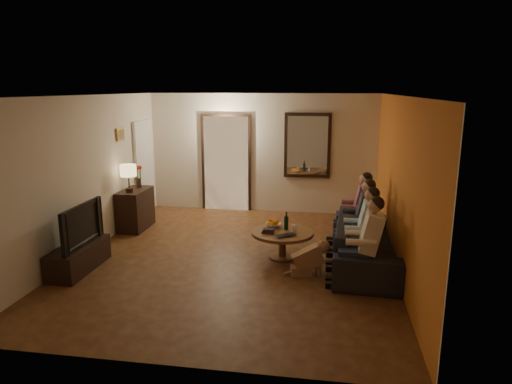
% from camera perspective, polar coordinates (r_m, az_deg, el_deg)
% --- Properties ---
extents(floor, '(5.00, 6.00, 0.01)m').
position_cam_1_polar(floor, '(7.53, -2.64, -8.24)').
color(floor, '#462312').
rests_on(floor, ground).
extents(ceiling, '(5.00, 6.00, 0.01)m').
position_cam_1_polar(ceiling, '(7.02, -2.86, 11.95)').
color(ceiling, white).
rests_on(ceiling, back_wall).
extents(back_wall, '(5.00, 0.02, 2.60)m').
position_cam_1_polar(back_wall, '(10.08, 0.72, 4.85)').
color(back_wall, beige).
rests_on(back_wall, floor).
extents(front_wall, '(5.00, 0.02, 2.60)m').
position_cam_1_polar(front_wall, '(4.37, -10.79, -6.25)').
color(front_wall, beige).
rests_on(front_wall, floor).
extents(left_wall, '(0.02, 6.00, 2.60)m').
position_cam_1_polar(left_wall, '(8.05, -20.47, 1.96)').
color(left_wall, beige).
rests_on(left_wall, floor).
extents(right_wall, '(0.02, 6.00, 2.60)m').
position_cam_1_polar(right_wall, '(7.10, 17.43, 0.81)').
color(right_wall, beige).
rests_on(right_wall, floor).
extents(orange_accent, '(0.01, 6.00, 2.60)m').
position_cam_1_polar(orange_accent, '(7.10, 17.35, 0.81)').
color(orange_accent, orange).
rests_on(orange_accent, right_wall).
extents(kitchen_doorway, '(1.00, 0.06, 2.10)m').
position_cam_1_polar(kitchen_doorway, '(10.24, -3.74, 3.53)').
color(kitchen_doorway, '#FFE0A5').
rests_on(kitchen_doorway, floor).
extents(door_trim, '(1.12, 0.04, 2.22)m').
position_cam_1_polar(door_trim, '(10.23, -3.75, 3.53)').
color(door_trim, black).
rests_on(door_trim, floor).
extents(fridge_glimpse, '(0.45, 0.03, 1.70)m').
position_cam_1_polar(fridge_glimpse, '(10.22, -2.35, 2.68)').
color(fridge_glimpse, silver).
rests_on(fridge_glimpse, floor).
extents(mirror_frame, '(1.00, 0.05, 1.40)m').
position_cam_1_polar(mirror_frame, '(9.92, 6.45, 5.80)').
color(mirror_frame, black).
rests_on(mirror_frame, back_wall).
extents(mirror_glass, '(0.86, 0.02, 1.26)m').
position_cam_1_polar(mirror_glass, '(9.89, 6.44, 5.78)').
color(mirror_glass, white).
rests_on(mirror_glass, back_wall).
extents(white_door, '(0.06, 0.85, 2.04)m').
position_cam_1_polar(white_door, '(10.11, -13.82, 2.89)').
color(white_door, white).
rests_on(white_door, floor).
extents(framed_art, '(0.03, 0.28, 0.24)m').
position_cam_1_polar(framed_art, '(9.10, -16.59, 6.93)').
color(framed_art, '#B28C33').
rests_on(framed_art, left_wall).
extents(art_canvas, '(0.01, 0.22, 0.18)m').
position_cam_1_polar(art_canvas, '(9.10, -16.50, 6.93)').
color(art_canvas, brown).
rests_on(art_canvas, left_wall).
extents(dresser, '(0.45, 0.88, 0.78)m').
position_cam_1_polar(dresser, '(9.25, -14.83, -2.09)').
color(dresser, black).
rests_on(dresser, floor).
extents(table_lamp, '(0.30, 0.30, 0.54)m').
position_cam_1_polar(table_lamp, '(8.91, -15.63, 1.66)').
color(table_lamp, beige).
rests_on(table_lamp, dresser).
extents(flower_vase, '(0.14, 0.14, 0.44)m').
position_cam_1_polar(flower_vase, '(9.31, -14.50, 1.89)').
color(flower_vase, red).
rests_on(flower_vase, dresser).
extents(tv_stand, '(0.45, 1.19, 0.40)m').
position_cam_1_polar(tv_stand, '(7.50, -21.29, -7.63)').
color(tv_stand, black).
rests_on(tv_stand, floor).
extents(tv, '(1.11, 0.15, 0.64)m').
position_cam_1_polar(tv, '(7.34, -21.62, -3.84)').
color(tv, black).
rests_on(tv, tv_stand).
extents(sofa, '(2.47, 1.10, 0.71)m').
position_cam_1_polar(sofa, '(7.38, 13.72, -6.13)').
color(sofa, black).
rests_on(sofa, floor).
extents(person_a, '(0.60, 0.40, 1.20)m').
position_cam_1_polar(person_a, '(6.45, 13.56, -6.62)').
color(person_a, tan).
rests_on(person_a, sofa).
extents(person_b, '(0.60, 0.40, 1.20)m').
position_cam_1_polar(person_b, '(7.01, 13.20, -5.00)').
color(person_b, tan).
rests_on(person_b, sofa).
extents(person_c, '(0.60, 0.40, 1.20)m').
position_cam_1_polar(person_c, '(7.59, 12.89, -3.61)').
color(person_c, tan).
rests_on(person_c, sofa).
extents(person_d, '(0.60, 0.40, 1.20)m').
position_cam_1_polar(person_d, '(8.16, 12.63, -2.43)').
color(person_d, tan).
rests_on(person_d, sofa).
extents(dog, '(0.60, 0.36, 0.56)m').
position_cam_1_polar(dog, '(6.82, 6.52, -8.10)').
color(dog, '#9A6647').
rests_on(dog, floor).
extents(coffee_table, '(1.06, 1.06, 0.45)m').
position_cam_1_polar(coffee_table, '(7.47, 3.31, -6.58)').
color(coffee_table, brown).
rests_on(coffee_table, floor).
extents(bowl, '(0.26, 0.26, 0.06)m').
position_cam_1_polar(bowl, '(7.62, 2.16, -4.15)').
color(bowl, white).
rests_on(bowl, coffee_table).
extents(oranges, '(0.20, 0.20, 0.08)m').
position_cam_1_polar(oranges, '(7.60, 2.16, -3.65)').
color(oranges, orange).
rests_on(oranges, bowl).
extents(wine_bottle, '(0.07, 0.07, 0.31)m').
position_cam_1_polar(wine_bottle, '(7.45, 3.81, -3.58)').
color(wine_bottle, black).
rests_on(wine_bottle, coffee_table).
extents(wine_glass, '(0.06, 0.06, 0.10)m').
position_cam_1_polar(wine_glass, '(7.42, 4.77, -4.51)').
color(wine_glass, silver).
rests_on(wine_glass, coffee_table).
extents(book_stack, '(0.20, 0.15, 0.07)m').
position_cam_1_polar(book_stack, '(7.32, 1.54, -4.84)').
color(book_stack, black).
rests_on(book_stack, coffee_table).
extents(laptop, '(0.39, 0.36, 0.03)m').
position_cam_1_polar(laptop, '(7.12, 3.92, -5.55)').
color(laptop, black).
rests_on(laptop, coffee_table).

